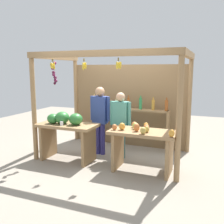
{
  "coord_description": "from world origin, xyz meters",
  "views": [
    {
      "loc": [
        2.05,
        -5.24,
        1.96
      ],
      "look_at": [
        0.0,
        -0.18,
        1.04
      ],
      "focal_mm": 40.7,
      "sensor_mm": 36.0,
      "label": 1
    }
  ],
  "objects": [
    {
      "name": "vendor_woman",
      "position": [
        0.17,
        -0.11,
        0.87
      ],
      "size": [
        0.48,
        0.2,
        1.47
      ],
      "rotation": [
        0.0,
        0.0,
        0.16
      ],
      "color": "#325E5D",
      "rests_on": "ground"
    },
    {
      "name": "market_stall",
      "position": [
        -0.01,
        0.41,
        1.34
      ],
      "size": [
        3.16,
        1.9,
        2.31
      ],
      "color": "#99754C",
      "rests_on": "ground"
    },
    {
      "name": "bottle_shelf_unit",
      "position": [
        0.1,
        0.67,
        0.81
      ],
      "size": [
        2.02,
        0.22,
        1.33
      ],
      "color": "#99754C",
      "rests_on": "ground"
    },
    {
      "name": "fruit_counter_left",
      "position": [
        -0.85,
        -0.68,
        0.7
      ],
      "size": [
        1.28,
        0.64,
        1.07
      ],
      "color": "#99754C",
      "rests_on": "ground"
    },
    {
      "name": "fruit_counter_right",
      "position": [
        0.83,
        -0.68,
        0.61
      ],
      "size": [
        1.28,
        0.65,
        0.96
      ],
      "color": "#99754C",
      "rests_on": "ground"
    },
    {
      "name": "vendor_man",
      "position": [
        -0.35,
        -0.05,
        0.94
      ],
      "size": [
        0.48,
        0.21,
        1.57
      ],
      "rotation": [
        0.0,
        0.0,
        -0.08
      ],
      "color": "navy",
      "rests_on": "ground"
    },
    {
      "name": "ground_plane",
      "position": [
        0.0,
        0.0,
        0.0
      ],
      "size": [
        12.0,
        12.0,
        0.0
      ],
      "primitive_type": "plane",
      "color": "gray",
      "rests_on": "ground"
    }
  ]
}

